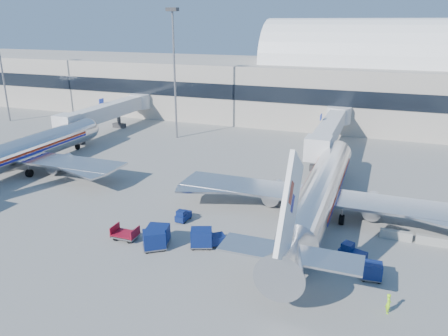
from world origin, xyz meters
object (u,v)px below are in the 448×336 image
at_px(jetbridge_mid, 112,110).
at_px(cart_open_red, 126,235).
at_px(airliner_main, 320,192).
at_px(ramp_worker, 388,303).
at_px(tug_right, 352,253).
at_px(cart_solo_near, 286,266).
at_px(tug_left, 183,216).
at_px(barrier_near, 396,235).
at_px(airliner_mid, 18,153).
at_px(barrier_mid, 432,241).
at_px(jetbridge_near, 331,128).
at_px(cart_train_c, 154,240).
at_px(cart_train_a, 201,238).
at_px(tug_lead, 210,239).
at_px(cart_solo_far, 372,271).
at_px(mast_west, 174,55).
at_px(cart_train_b, 158,234).

xyz_separation_m(jetbridge_mid, cart_open_red, (27.45, -38.21, -3.46)).
xyz_separation_m(airliner_main, ramp_worker, (7.48, -14.95, -2.13)).
relative_size(tug_right, cart_solo_near, 1.50).
bearing_deg(tug_right, jetbridge_mid, 163.88).
bearing_deg(tug_left, barrier_near, -76.82).
bearing_deg(jetbridge_mid, airliner_main, -30.64).
relative_size(airliner_mid, barrier_mid, 12.42).
relative_size(jetbridge_near, cart_train_c, 10.26).
height_order(cart_train_a, cart_solo_near, cart_train_a).
distance_m(jetbridge_near, cart_solo_near, 38.93).
bearing_deg(cart_train_c, airliner_main, 7.94).
height_order(airliner_main, barrier_mid, airliner_main).
bearing_deg(cart_open_red, airliner_mid, 154.18).
xyz_separation_m(tug_right, cart_train_c, (-17.55, -4.56, 0.30)).
relative_size(tug_lead, cart_open_red, 1.13).
bearing_deg(cart_solo_near, cart_open_red, 174.27).
height_order(jetbridge_mid, tug_left, jetbridge_mid).
height_order(tug_lead, cart_solo_far, tug_lead).
bearing_deg(barrier_mid, cart_open_red, -161.58).
relative_size(cart_solo_near, cart_solo_far, 0.97).
height_order(barrier_near, cart_solo_near, cart_solo_near).
bearing_deg(cart_train_a, cart_train_c, -175.36).
xyz_separation_m(cart_train_c, cart_solo_far, (19.40, 1.91, -0.20)).
height_order(mast_west, cart_open_red, mast_west).
xyz_separation_m(jetbridge_near, cart_solo_near, (1.70, -38.76, -3.14)).
bearing_deg(cart_train_c, cart_solo_far, -30.08).
bearing_deg(ramp_worker, tug_lead, 65.38).
xyz_separation_m(airliner_main, cart_train_c, (-13.28, -12.67, -1.92)).
distance_m(mast_west, ramp_worker, 56.89).
distance_m(tug_lead, ramp_worker, 16.77).
bearing_deg(cart_open_red, barrier_near, 20.26).
height_order(tug_right, cart_open_red, tug_right).
height_order(airliner_mid, barrier_near, airliner_mid).
height_order(cart_open_red, ramp_worker, ramp_worker).
relative_size(tug_lead, cart_train_a, 1.10).
relative_size(barrier_mid, cart_solo_far, 1.65).
xyz_separation_m(jetbridge_mid, cart_solo_far, (50.52, -37.06, -3.12)).
bearing_deg(cart_train_c, barrier_mid, -13.24).
bearing_deg(tug_left, airliner_mid, 81.45).
height_order(jetbridge_near, mast_west, mast_west).
bearing_deg(cart_train_b, airliner_main, 27.39).
bearing_deg(ramp_worker, tug_right, 17.00).
bearing_deg(tug_right, ramp_worker, -45.68).
distance_m(tug_left, cart_open_red, 6.74).
height_order(tug_lead, tug_left, tug_lead).
bearing_deg(tug_lead, cart_solo_far, -41.26).
height_order(cart_solo_far, cart_open_red, cart_solo_far).
relative_size(mast_west, cart_train_c, 8.43).
bearing_deg(barrier_mid, airliner_mid, 177.31).
height_order(jetbridge_mid, barrier_near, jetbridge_mid).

